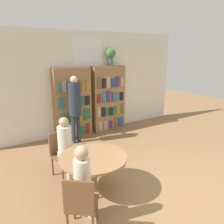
% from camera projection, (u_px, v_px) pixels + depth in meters
% --- Properties ---
extents(ground_plane, '(16.00, 16.00, 0.00)m').
position_uv_depth(ground_plane, '(185.00, 196.00, 3.79)').
color(ground_plane, olive).
extents(wall_back, '(6.40, 0.07, 3.00)m').
position_uv_depth(wall_back, '(88.00, 83.00, 6.57)').
color(wall_back, silver).
rests_on(wall_back, ground_plane).
extents(bookshelf_left, '(1.06, 0.34, 2.00)m').
position_uv_depth(bookshelf_left, '(73.00, 103.00, 6.25)').
color(bookshelf_left, olive).
rests_on(bookshelf_left, ground_plane).
extents(bookshelf_right, '(1.06, 0.34, 2.00)m').
position_uv_depth(bookshelf_right, '(108.00, 99.00, 6.84)').
color(bookshelf_right, olive).
rests_on(bookshelf_right, ground_plane).
extents(flower_vase, '(0.29, 0.29, 0.51)m').
position_uv_depth(flower_vase, '(111.00, 55.00, 6.53)').
color(flower_vase, '#475166').
rests_on(flower_vase, bookshelf_right).
extents(reading_table, '(1.18, 1.18, 0.70)m').
position_uv_depth(reading_table, '(93.00, 162.00, 3.76)').
color(reading_table, olive).
rests_on(reading_table, ground_plane).
extents(chair_near_camera, '(0.56, 0.56, 0.89)m').
position_uv_depth(chair_near_camera, '(81.00, 203.00, 2.90)').
color(chair_near_camera, brown).
rests_on(chair_near_camera, ground_plane).
extents(chair_left_side, '(0.50, 0.50, 0.89)m').
position_uv_depth(chair_left_side, '(61.00, 151.00, 4.37)').
color(chair_left_side, brown).
rests_on(chair_left_side, ground_plane).
extents(seated_reader_left, '(0.35, 0.41, 1.24)m').
position_uv_depth(seated_reader_left, '(66.00, 144.00, 4.20)').
color(seated_reader_left, beige).
rests_on(seated_reader_left, ground_plane).
extents(seated_reader_right, '(0.37, 0.39, 1.25)m').
position_uv_depth(seated_reader_right, '(83.00, 181.00, 3.02)').
color(seated_reader_right, beige).
rests_on(seated_reader_right, ground_plane).
extents(librarian_standing, '(0.32, 0.59, 1.83)m').
position_uv_depth(librarian_standing, '(75.00, 102.00, 5.74)').
color(librarian_standing, '#232D3D').
rests_on(librarian_standing, ground_plane).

